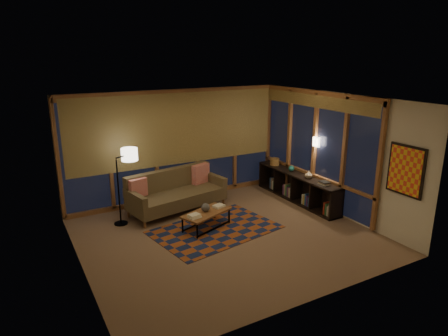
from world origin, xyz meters
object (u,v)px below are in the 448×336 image
coffee_table (206,220)px  floor_lamp (118,188)px  bookshelf (297,187)px  sofa (177,192)px

coffee_table → floor_lamp: 1.95m
floor_lamp → bookshelf: (4.17, -0.71, -0.46)m
coffee_table → bookshelf: bearing=-13.0°
floor_lamp → bookshelf: 4.26m
floor_lamp → bookshelf: size_ratio=0.58×
sofa → coffee_table: sofa is taller
sofa → bookshelf: size_ratio=0.81×
floor_lamp → bookshelf: floor_lamp is taller
bookshelf → coffee_table: bearing=-172.2°
sofa → floor_lamp: 1.40m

